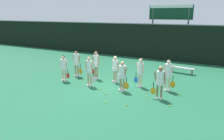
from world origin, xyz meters
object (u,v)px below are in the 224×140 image
at_px(player_3, 160,80).
at_px(tennis_ball_2, 169,106).
at_px(player_4, 76,61).
at_px(tennis_ball_10, 96,75).
at_px(tennis_ball_7, 105,102).
at_px(player_6, 115,67).
at_px(tennis_ball_9, 84,81).
at_px(player_0, 64,66).
at_px(tennis_ball_3, 100,89).
at_px(tennis_ball_0, 67,78).
at_px(tennis_ball_1, 179,95).
at_px(player_2, 122,74).
at_px(player_1, 89,69).
at_px(tennis_ball_4, 106,94).
at_px(player_8, 168,73).
at_px(player_5, 96,63).
at_px(tennis_ball_5, 113,75).
at_px(bench_courtside, 182,68).
at_px(tennis_ball_6, 127,105).
at_px(tennis_ball_8, 147,96).
at_px(player_7, 140,70).
at_px(scoreboard, 170,17).

xyz_separation_m(player_3, tennis_ball_2, (0.69, -0.64, -0.94)).
relative_size(player_4, tennis_ball_10, 24.95).
bearing_deg(tennis_ball_7, player_6, 109.82).
bearing_deg(tennis_ball_9, player_0, -156.51).
relative_size(tennis_ball_2, tennis_ball_3, 1.02).
relative_size(tennis_ball_0, tennis_ball_1, 1.07).
bearing_deg(player_2, player_4, 173.88).
distance_m(player_0, player_6, 3.15).
height_order(player_0, tennis_ball_0, player_0).
height_order(player_1, tennis_ball_4, player_1).
height_order(player_1, tennis_ball_2, player_1).
bearing_deg(player_8, tennis_ball_4, -152.49).
height_order(player_5, tennis_ball_4, player_5).
bearing_deg(tennis_ball_5, player_5, -115.03).
bearing_deg(tennis_ball_9, bench_courtside, 44.92).
relative_size(bench_courtside, player_2, 1.06).
distance_m(player_2, tennis_ball_5, 3.24).
height_order(bench_courtside, player_0, player_0).
xyz_separation_m(player_5, tennis_ball_6, (3.50, -2.88, -1.01)).
bearing_deg(tennis_ball_1, player_3, -132.12).
xyz_separation_m(tennis_ball_0, tennis_ball_7, (4.18, -2.28, -0.00)).
xyz_separation_m(player_0, tennis_ball_3, (2.77, -0.28, -0.91)).
height_order(tennis_ball_7, tennis_ball_8, tennis_ball_8).
distance_m(player_3, player_7, 1.95).
distance_m(player_1, tennis_ball_5, 2.81).
relative_size(scoreboard, player_7, 2.88).
bearing_deg(tennis_ball_7, player_2, 91.69).
xyz_separation_m(player_5, tennis_ball_9, (-0.33, -0.86, -1.01)).
bearing_deg(tennis_ball_2, player_4, 163.97).
bearing_deg(tennis_ball_4, player_5, 132.68).
bearing_deg(player_8, player_5, 168.27).
relative_size(tennis_ball_3, tennis_ball_10, 1.02).
height_order(tennis_ball_1, tennis_ball_6, same).
height_order(player_4, tennis_ball_2, player_4).
xyz_separation_m(player_5, tennis_ball_10, (-0.43, 0.63, -1.01)).
distance_m(tennis_ball_1, tennis_ball_3, 4.15).
bearing_deg(tennis_ball_4, tennis_ball_8, 19.79).
distance_m(player_1, tennis_ball_7, 2.84).
bearing_deg(tennis_ball_2, player_7, 138.98).
distance_m(tennis_ball_4, tennis_ball_7, 1.11).
xyz_separation_m(bench_courtside, player_7, (-1.48, -4.14, 0.61)).
bearing_deg(tennis_ball_4, player_4, 149.50).
bearing_deg(tennis_ball_7, tennis_ball_0, 151.42).
bearing_deg(tennis_ball_4, tennis_ball_10, 130.94).
distance_m(player_7, tennis_ball_6, 2.92).
distance_m(player_6, player_8, 3.16).
relative_size(player_2, tennis_ball_3, 22.95).
height_order(bench_courtside, tennis_ball_10, bench_courtside).
relative_size(player_7, player_8, 0.97).
bearing_deg(tennis_ball_6, bench_courtside, 81.48).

